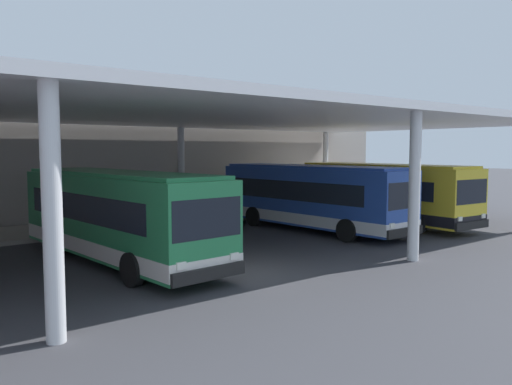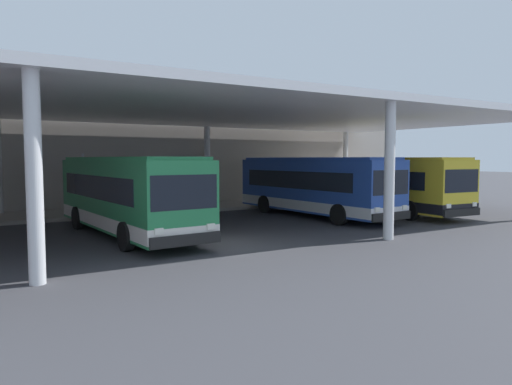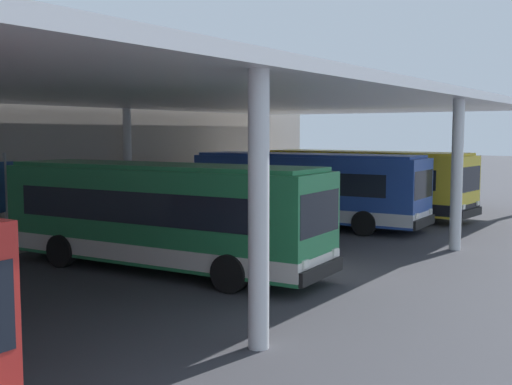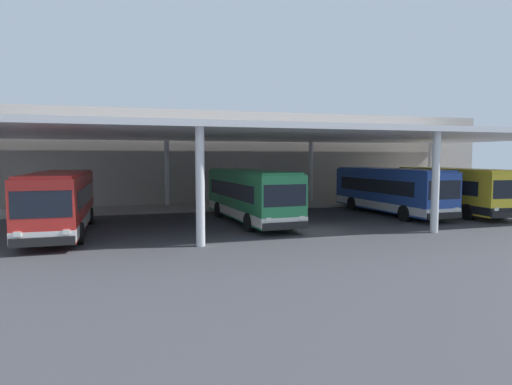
{
  "view_description": "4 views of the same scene",
  "coord_description": "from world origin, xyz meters",
  "views": [
    {
      "loc": [
        -9.3,
        -12.91,
        3.9
      ],
      "look_at": [
        4.75,
        4.62,
        2.03
      ],
      "focal_mm": 35.78,
      "sensor_mm": 36.0,
      "label": 1
    },
    {
      "loc": [
        -7.53,
        -15.07,
        3.1
      ],
      "look_at": [
        3.61,
        3.07,
        1.57
      ],
      "focal_mm": 32.91,
      "sensor_mm": 36.0,
      "label": 2
    },
    {
      "loc": [
        -15.94,
        -9.08,
        4.1
      ],
      "look_at": [
        4.46,
        4.77,
        1.76
      ],
      "focal_mm": 44.62,
      "sensor_mm": 36.0,
      "label": 3
    },
    {
      "loc": [
        -9.27,
        -21.5,
        3.92
      ],
      "look_at": [
        -2.08,
        2.58,
        1.9
      ],
      "focal_mm": 30.55,
      "sensor_mm": 36.0,
      "label": 4
    }
  ],
  "objects": [
    {
      "name": "platform_kerb",
      "position": [
        0.0,
        11.75,
        0.09
      ],
      "size": [
        42.0,
        4.5,
        0.18
      ],
      "primitive_type": "cube",
      "color": "#A39E93",
      "rests_on": "ground"
    },
    {
      "name": "bench_waiting",
      "position": [
        -0.27,
        11.82,
        0.66
      ],
      "size": [
        1.8,
        0.45,
        0.92
      ],
      "color": "#4C515B",
      "rests_on": "platform_kerb"
    },
    {
      "name": "canopy_shelter",
      "position": [
        0.0,
        5.5,
        5.31
      ],
      "size": [
        40.0,
        17.0,
        5.55
      ],
      "color": "silver",
      "rests_on": "ground"
    },
    {
      "name": "bus_middle_bay",
      "position": [
        8.22,
        4.66,
        1.66
      ],
      "size": [
        2.99,
        10.62,
        3.17
      ],
      "color": "#284CA8",
      "rests_on": "ground"
    },
    {
      "name": "bus_second_bay",
      "position": [
        -2.1,
        3.76,
        1.66
      ],
      "size": [
        3.19,
        10.67,
        3.17
      ],
      "color": "#28844C",
      "rests_on": "ground"
    },
    {
      "name": "bus_far_bay",
      "position": [
        12.76,
        3.92,
        1.66
      ],
      "size": [
        3.23,
        10.67,
        3.17
      ],
      "color": "yellow",
      "rests_on": "ground"
    },
    {
      "name": "trash_bin",
      "position": [
        -2.29,
        11.91,
        0.68
      ],
      "size": [
        0.52,
        0.52,
        0.98
      ],
      "color": "#236638",
      "rests_on": "platform_kerb"
    },
    {
      "name": "banner_sign",
      "position": [
        -2.32,
        10.94,
        1.98
      ],
      "size": [
        0.7,
        0.12,
        3.2
      ],
      "color": "#B2B2B7",
      "rests_on": "platform_kerb"
    },
    {
      "name": "ground_plane",
      "position": [
        0.0,
        0.0,
        0.0
      ],
      "size": [
        200.0,
        200.0,
        0.0
      ],
      "primitive_type": "plane",
      "color": "#3D3D42"
    },
    {
      "name": "station_building_facade",
      "position": [
        0.0,
        15.0,
        3.91
      ],
      "size": [
        48.0,
        1.6,
        7.82
      ],
      "primitive_type": "cube",
      "color": "#ADA399",
      "rests_on": "ground"
    }
  ]
}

